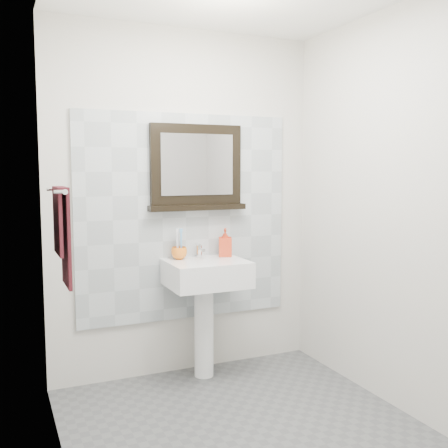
# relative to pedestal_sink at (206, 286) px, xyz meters

# --- Properties ---
(floor) EXTENTS (2.00, 2.20, 0.01)m
(floor) POSITION_rel_pedestal_sink_xyz_m (-0.07, -0.87, -0.68)
(floor) COLOR #515356
(floor) RESTS_ON ground
(back_wall) EXTENTS (2.00, 0.01, 2.50)m
(back_wall) POSITION_rel_pedestal_sink_xyz_m (-0.07, 0.23, 0.57)
(back_wall) COLOR beige
(back_wall) RESTS_ON ground
(front_wall) EXTENTS (2.00, 0.01, 2.50)m
(front_wall) POSITION_rel_pedestal_sink_xyz_m (-0.07, -1.97, 0.57)
(front_wall) COLOR beige
(front_wall) RESTS_ON ground
(left_wall) EXTENTS (0.01, 2.20, 2.50)m
(left_wall) POSITION_rel_pedestal_sink_xyz_m (-1.07, -0.87, 0.57)
(left_wall) COLOR beige
(left_wall) RESTS_ON ground
(right_wall) EXTENTS (0.01, 2.20, 2.50)m
(right_wall) POSITION_rel_pedestal_sink_xyz_m (0.93, -0.87, 0.57)
(right_wall) COLOR beige
(right_wall) RESTS_ON ground
(splashback) EXTENTS (1.60, 0.02, 1.50)m
(splashback) POSITION_rel_pedestal_sink_xyz_m (-0.07, 0.21, 0.47)
(splashback) COLOR #ABB4B9
(splashback) RESTS_ON back_wall
(pedestal_sink) EXTENTS (0.55, 0.44, 0.96)m
(pedestal_sink) POSITION_rel_pedestal_sink_xyz_m (0.00, 0.00, 0.00)
(pedestal_sink) COLOR white
(pedestal_sink) RESTS_ON ground
(toothbrush_cup) EXTENTS (0.14, 0.14, 0.09)m
(toothbrush_cup) POSITION_rel_pedestal_sink_xyz_m (-0.16, 0.12, 0.23)
(toothbrush_cup) COLOR orange
(toothbrush_cup) RESTS_ON pedestal_sink
(toothbrushes) EXTENTS (0.05, 0.04, 0.21)m
(toothbrushes) POSITION_rel_pedestal_sink_xyz_m (-0.15, 0.12, 0.31)
(toothbrushes) COLOR white
(toothbrushes) RESTS_ON toothbrush_cup
(soap_dispenser) EXTENTS (0.12, 0.12, 0.21)m
(soap_dispenser) POSITION_rel_pedestal_sink_xyz_m (0.20, 0.11, 0.29)
(soap_dispenser) COLOR red
(soap_dispenser) RESTS_ON pedestal_sink
(framed_mirror) EXTENTS (0.73, 0.11, 0.62)m
(framed_mirror) POSITION_rel_pedestal_sink_xyz_m (0.00, 0.19, 0.82)
(framed_mirror) COLOR black
(framed_mirror) RESTS_ON back_wall
(towel_bar) EXTENTS (0.07, 0.40, 0.03)m
(towel_bar) POSITION_rel_pedestal_sink_xyz_m (-1.02, -0.42, 0.71)
(towel_bar) COLOR silver
(towel_bar) RESTS_ON left_wall
(hand_towel) EXTENTS (0.06, 0.30, 0.55)m
(hand_towel) POSITION_rel_pedestal_sink_xyz_m (-1.02, -0.42, 0.50)
(hand_towel) COLOR black
(hand_towel) RESTS_ON towel_bar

